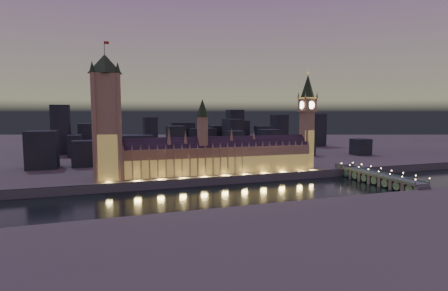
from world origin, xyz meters
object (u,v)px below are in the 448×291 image
object	(u,v)px
palace_of_westminster	(220,156)
victoria_tower	(106,112)
river_boat	(430,193)
elizabeth_tower	(307,113)
westminster_bridge	(375,178)

from	to	relation	value
palace_of_westminster	victoria_tower	size ratio (longest dim) A/B	1.55
river_boat	elizabeth_tower	bearing A→B (deg)	113.09
elizabeth_tower	river_boat	bearing A→B (deg)	-66.91
westminster_bridge	river_boat	world-z (taller)	westminster_bridge
elizabeth_tower	westminster_bridge	world-z (taller)	elizabeth_tower
palace_of_westminster	westminster_bridge	size ratio (longest dim) A/B	1.79
palace_of_westminster	river_boat	distance (m)	198.34
victoria_tower	elizabeth_tower	distance (m)	218.00
westminster_bridge	river_boat	xyz separation A→B (m)	(11.18, -54.54, -4.44)
palace_of_westminster	river_boat	bearing A→B (deg)	-37.48
palace_of_westminster	elizabeth_tower	bearing A→B (deg)	0.10
palace_of_westminster	river_boat	xyz separation A→B (m)	(156.15, -119.75, -24.81)
elizabeth_tower	river_boat	size ratio (longest dim) A/B	2.22
palace_of_westminster	westminster_bridge	world-z (taller)	palace_of_westminster
elizabeth_tower	river_boat	xyz separation A→B (m)	(51.13, -119.93, -69.88)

